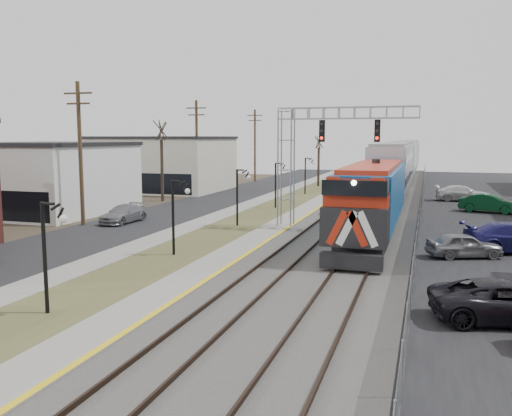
% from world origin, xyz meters
% --- Properties ---
extents(street_west, '(7.00, 120.00, 0.04)m').
position_xyz_m(street_west, '(-11.50, 35.00, 0.02)').
color(street_west, black).
rests_on(street_west, ground).
extents(sidewalk, '(2.00, 120.00, 0.08)m').
position_xyz_m(sidewalk, '(-7.00, 35.00, 0.04)').
color(sidewalk, gray).
rests_on(sidewalk, ground).
extents(grass_median, '(4.00, 120.00, 0.06)m').
position_xyz_m(grass_median, '(-4.00, 35.00, 0.03)').
color(grass_median, '#4A4D29').
rests_on(grass_median, ground).
extents(platform, '(2.00, 120.00, 0.24)m').
position_xyz_m(platform, '(-1.00, 35.00, 0.12)').
color(platform, gray).
rests_on(platform, ground).
extents(ballast_bed, '(8.00, 120.00, 0.20)m').
position_xyz_m(ballast_bed, '(4.00, 35.00, 0.10)').
color(ballast_bed, '#595651').
rests_on(ballast_bed, ground).
extents(platform_edge, '(0.24, 120.00, 0.01)m').
position_xyz_m(platform_edge, '(-0.12, 35.00, 0.24)').
color(platform_edge, gold).
rests_on(platform_edge, platform).
extents(track_near, '(1.58, 120.00, 0.15)m').
position_xyz_m(track_near, '(2.00, 35.00, 0.28)').
color(track_near, '#2D2119').
rests_on(track_near, ballast_bed).
extents(track_far, '(1.58, 120.00, 0.15)m').
position_xyz_m(track_far, '(5.50, 35.00, 0.28)').
color(track_far, '#2D2119').
rests_on(track_far, ballast_bed).
extents(train, '(3.00, 85.85, 5.33)m').
position_xyz_m(train, '(5.50, 60.90, 2.92)').
color(train, '#145BA5').
rests_on(train, ground).
extents(signal_gantry, '(9.00, 1.07, 8.15)m').
position_xyz_m(signal_gantry, '(1.22, 27.99, 5.59)').
color(signal_gantry, gray).
rests_on(signal_gantry, ground).
extents(lampposts, '(0.14, 62.14, 4.00)m').
position_xyz_m(lampposts, '(-4.00, 18.29, 2.00)').
color(lampposts, black).
rests_on(lampposts, ground).
extents(utility_poles, '(0.28, 80.28, 10.00)m').
position_xyz_m(utility_poles, '(-14.50, 25.00, 5.00)').
color(utility_poles, '#4C3823').
rests_on(utility_poles, ground).
extents(fence, '(0.04, 120.00, 1.60)m').
position_xyz_m(fence, '(8.20, 35.00, 0.80)').
color(fence, gray).
rests_on(fence, ground).
extents(bare_trees, '(12.30, 42.30, 5.95)m').
position_xyz_m(bare_trees, '(-12.66, 38.91, 2.70)').
color(bare_trees, '#382D23').
rests_on(bare_trees, ground).
extents(car_lot_c, '(5.44, 3.36, 1.41)m').
position_xyz_m(car_lot_c, '(11.34, 11.95, 0.70)').
color(car_lot_c, black).
rests_on(car_lot_c, ground).
extents(car_lot_e, '(4.08, 2.76, 1.29)m').
position_xyz_m(car_lot_e, '(10.55, 22.01, 0.64)').
color(car_lot_e, slate).
rests_on(car_lot_e, ground).
extents(car_lot_f, '(4.94, 2.82, 1.54)m').
position_xyz_m(car_lot_f, '(13.57, 40.56, 0.77)').
color(car_lot_f, '#0B3B1D').
rests_on(car_lot_f, ground).
extents(car_street_b, '(1.99, 4.50, 1.28)m').
position_xyz_m(car_street_b, '(-12.37, 26.84, 0.64)').
color(car_street_b, gray).
rests_on(car_street_b, ground).
extents(car_lot_g, '(5.31, 2.45, 1.50)m').
position_xyz_m(car_lot_g, '(11.96, 48.47, 0.75)').
color(car_lot_g, silver).
rests_on(car_lot_g, ground).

